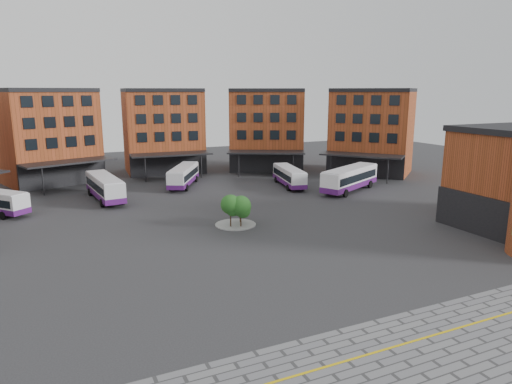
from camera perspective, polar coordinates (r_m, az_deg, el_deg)
name	(u,v)px	position (r m, az deg, el deg)	size (l,w,h in m)	color
ground	(268,266)	(38.24, 1.52, -9.21)	(160.00, 160.00, 0.00)	#28282B
yellow_line	(407,343)	(28.87, 18.38, -17.46)	(26.00, 0.15, 0.02)	gold
main_building	(127,138)	(71.27, -15.86, 6.47)	(94.14, 42.48, 14.60)	#964120
tree_island	(238,208)	(48.45, -2.31, -1.98)	(4.40, 4.40, 3.56)	gray
bus_c	(105,187)	(63.39, -18.37, 0.59)	(3.81, 11.66, 3.22)	silver
bus_d	(184,175)	(69.88, -9.04, 2.05)	(7.40, 10.65, 3.04)	silver
bus_e	(289,176)	(69.24, 4.16, 2.00)	(4.36, 10.44, 2.87)	silver
bus_f	(350,178)	(66.94, 11.67, 1.68)	(12.20, 8.06, 3.45)	white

